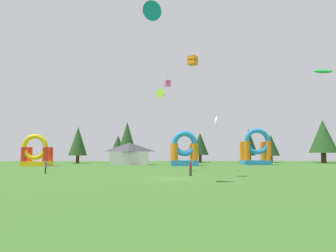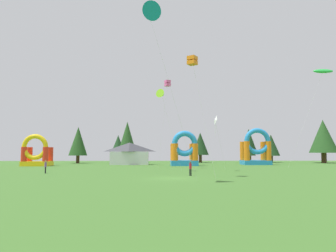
{
  "view_description": "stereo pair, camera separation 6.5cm",
  "coord_description": "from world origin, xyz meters",
  "px_view_note": "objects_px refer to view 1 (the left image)",
  "views": [
    {
      "loc": [
        -1.63,
        -32.12,
        2.63
      ],
      "look_at": [
        0.0,
        14.91,
        6.33
      ],
      "focal_mm": 34.71,
      "sensor_mm": 36.0,
      "label": 1
    },
    {
      "loc": [
        -1.56,
        -32.12,
        2.63
      ],
      "look_at": [
        0.0,
        14.91,
        6.33
      ],
      "focal_mm": 34.71,
      "sensor_mm": 36.0,
      "label": 2
    }
  ],
  "objects_px": {
    "kite_green_parafoil": "(323,71)",
    "person_left_edge": "(46,166)",
    "kite_teal_delta": "(149,13)",
    "festival_tent": "(129,154)",
    "inflatable_orange_dome": "(184,153)",
    "kite_orange_box": "(192,61)",
    "kite_pink_box": "(167,83)",
    "inflatable_blue_arch": "(36,155)",
    "kite_white_diamond": "(215,121)",
    "kite_lime_delta": "(162,95)",
    "inflatable_yellow_castle": "(256,151)",
    "person_near_camera": "(191,167)"
  },
  "relations": [
    {
      "from": "kite_green_parafoil",
      "to": "person_left_edge",
      "type": "distance_m",
      "value": 44.44
    },
    {
      "from": "kite_teal_delta",
      "to": "festival_tent",
      "type": "relative_size",
      "value": 2.13
    },
    {
      "from": "inflatable_orange_dome",
      "to": "person_left_edge",
      "type": "bearing_deg",
      "value": -131.56
    },
    {
      "from": "kite_orange_box",
      "to": "festival_tent",
      "type": "relative_size",
      "value": 1.71
    },
    {
      "from": "kite_pink_box",
      "to": "inflatable_orange_dome",
      "type": "bearing_deg",
      "value": 70.38
    },
    {
      "from": "kite_teal_delta",
      "to": "kite_pink_box",
      "type": "relative_size",
      "value": 1.14
    },
    {
      "from": "kite_green_parafoil",
      "to": "person_left_edge",
      "type": "bearing_deg",
      "value": -164.45
    },
    {
      "from": "inflatable_blue_arch",
      "to": "kite_white_diamond",
      "type": "bearing_deg",
      "value": -28.14
    },
    {
      "from": "kite_lime_delta",
      "to": "kite_pink_box",
      "type": "distance_m",
      "value": 7.64
    },
    {
      "from": "kite_green_parafoil",
      "to": "inflatable_yellow_castle",
      "type": "xyz_separation_m",
      "value": [
        -7.21,
        13.22,
        -12.89
      ]
    },
    {
      "from": "person_near_camera",
      "to": "person_left_edge",
      "type": "xyz_separation_m",
      "value": [
        -17.04,
        4.53,
        -0.01
      ]
    },
    {
      "from": "festival_tent",
      "to": "kite_white_diamond",
      "type": "bearing_deg",
      "value": -58.02
    },
    {
      "from": "kite_lime_delta",
      "to": "inflatable_blue_arch",
      "type": "xyz_separation_m",
      "value": [
        -22.63,
        15.95,
        -8.37
      ]
    },
    {
      "from": "inflatable_yellow_castle",
      "to": "kite_pink_box",
      "type": "bearing_deg",
      "value": -143.87
    },
    {
      "from": "kite_orange_box",
      "to": "inflatable_blue_arch",
      "type": "bearing_deg",
      "value": 134.58
    },
    {
      "from": "festival_tent",
      "to": "inflatable_blue_arch",
      "type": "bearing_deg",
      "value": -161.55
    },
    {
      "from": "person_near_camera",
      "to": "inflatable_yellow_castle",
      "type": "bearing_deg",
      "value": -145.17
    },
    {
      "from": "kite_teal_delta",
      "to": "inflatable_blue_arch",
      "type": "bearing_deg",
      "value": 123.55
    },
    {
      "from": "person_near_camera",
      "to": "kite_white_diamond",
      "type": "bearing_deg",
      "value": -142.01
    },
    {
      "from": "kite_green_parafoil",
      "to": "person_near_camera",
      "type": "bearing_deg",
      "value": -145.95
    },
    {
      "from": "kite_teal_delta",
      "to": "kite_lime_delta",
      "type": "xyz_separation_m",
      "value": [
        1.39,
        16.08,
        -4.5
      ]
    },
    {
      "from": "kite_lime_delta",
      "to": "festival_tent",
      "type": "relative_size",
      "value": 1.49
    },
    {
      "from": "kite_green_parafoil",
      "to": "inflatable_yellow_castle",
      "type": "height_order",
      "value": "kite_green_parafoil"
    },
    {
      "from": "kite_green_parafoil",
      "to": "inflatable_blue_arch",
      "type": "relative_size",
      "value": 2.81
    },
    {
      "from": "kite_teal_delta",
      "to": "inflatable_orange_dome",
      "type": "relative_size",
      "value": 2.47
    },
    {
      "from": "kite_orange_box",
      "to": "kite_white_diamond",
      "type": "relative_size",
      "value": 1.74
    },
    {
      "from": "kite_pink_box",
      "to": "inflatable_blue_arch",
      "type": "bearing_deg",
      "value": 159.13
    },
    {
      "from": "kite_pink_box",
      "to": "person_left_edge",
      "type": "xyz_separation_m",
      "value": [
        -15.06,
        -11.24,
        -12.54
      ]
    },
    {
      "from": "person_left_edge",
      "to": "inflatable_yellow_castle",
      "type": "height_order",
      "value": "inflatable_yellow_castle"
    },
    {
      "from": "person_left_edge",
      "to": "inflatable_yellow_castle",
      "type": "xyz_separation_m",
      "value": [
        33.18,
        24.46,
        1.86
      ]
    },
    {
      "from": "person_left_edge",
      "to": "inflatable_blue_arch",
      "type": "height_order",
      "value": "inflatable_blue_arch"
    },
    {
      "from": "inflatable_yellow_castle",
      "to": "inflatable_orange_dome",
      "type": "height_order",
      "value": "inflatable_yellow_castle"
    },
    {
      "from": "inflatable_yellow_castle",
      "to": "inflatable_orange_dome",
      "type": "bearing_deg",
      "value": -166.21
    },
    {
      "from": "kite_white_diamond",
      "to": "kite_orange_box",
      "type": "bearing_deg",
      "value": -112.25
    },
    {
      "from": "kite_lime_delta",
      "to": "festival_tent",
      "type": "xyz_separation_m",
      "value": [
        -6.15,
        21.45,
        -8.23
      ]
    },
    {
      "from": "kite_pink_box",
      "to": "inflatable_yellow_castle",
      "type": "xyz_separation_m",
      "value": [
        18.11,
        13.22,
        -10.68
      ]
    },
    {
      "from": "kite_lime_delta",
      "to": "kite_orange_box",
      "type": "bearing_deg",
      "value": -72.97
    },
    {
      "from": "kite_orange_box",
      "to": "person_left_edge",
      "type": "xyz_separation_m",
      "value": [
        -17.17,
        5.87,
        -11.4
      ]
    },
    {
      "from": "kite_pink_box",
      "to": "inflatable_blue_arch",
      "type": "xyz_separation_m",
      "value": [
        -23.63,
        9.01,
        -11.39
      ]
    },
    {
      "from": "inflatable_blue_arch",
      "to": "inflatable_yellow_castle",
      "type": "height_order",
      "value": "inflatable_yellow_castle"
    },
    {
      "from": "kite_green_parafoil",
      "to": "festival_tent",
      "type": "relative_size",
      "value": 2.17
    },
    {
      "from": "kite_lime_delta",
      "to": "kite_white_diamond",
      "type": "height_order",
      "value": "kite_lime_delta"
    },
    {
      "from": "inflatable_orange_dome",
      "to": "festival_tent",
      "type": "distance_m",
      "value": 11.67
    },
    {
      "from": "kite_white_diamond",
      "to": "person_near_camera",
      "type": "relative_size",
      "value": 4.71
    },
    {
      "from": "kite_green_parafoil",
      "to": "inflatable_blue_arch",
      "type": "distance_m",
      "value": 51.6
    },
    {
      "from": "kite_teal_delta",
      "to": "person_near_camera",
      "type": "height_order",
      "value": "kite_teal_delta"
    },
    {
      "from": "kite_white_diamond",
      "to": "inflatable_orange_dome",
      "type": "relative_size",
      "value": 1.14
    },
    {
      "from": "kite_pink_box",
      "to": "inflatable_orange_dome",
      "type": "distance_m",
      "value": 15.07
    },
    {
      "from": "person_near_camera",
      "to": "inflatable_orange_dome",
      "type": "bearing_deg",
      "value": -119.34
    },
    {
      "from": "inflatable_yellow_castle",
      "to": "inflatable_blue_arch",
      "type": "bearing_deg",
      "value": -174.24
    }
  ]
}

